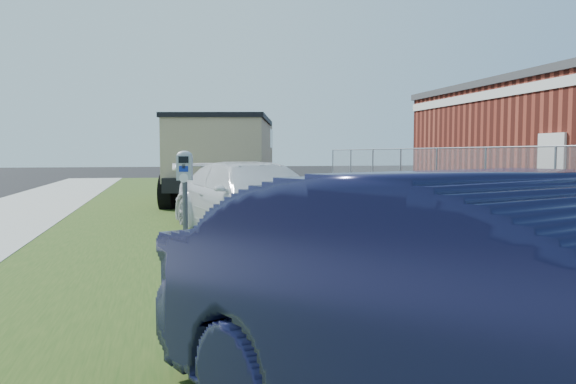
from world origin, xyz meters
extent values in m
plane|color=black|center=(0.00, 0.00, 0.00)|extent=(120.00, 120.00, 0.00)
cube|color=gray|center=(-2.60, 2.00, 0.07)|extent=(0.25, 50.00, 0.15)
cube|color=#203D10|center=(-4.20, 2.00, 0.07)|extent=(3.00, 50.00, 0.13)
plane|color=slate|center=(6.00, 7.00, 0.90)|extent=(0.00, 30.00, 30.00)
cylinder|color=gray|center=(6.00, 7.00, 1.80)|extent=(0.04, 30.00, 0.04)
cylinder|color=gray|center=(6.00, 4.00, 0.90)|extent=(0.06, 0.06, 1.80)
cylinder|color=gray|center=(6.00, 7.00, 0.90)|extent=(0.06, 0.06, 1.80)
cylinder|color=gray|center=(6.00, 10.00, 0.90)|extent=(0.06, 0.06, 1.80)
cylinder|color=gray|center=(6.00, 13.00, 0.90)|extent=(0.06, 0.06, 1.80)
cylinder|color=gray|center=(6.00, 16.00, 0.90)|extent=(0.06, 0.06, 1.80)
cylinder|color=gray|center=(6.00, 19.00, 0.90)|extent=(0.06, 0.06, 1.80)
cylinder|color=gray|center=(6.00, 22.00, 0.90)|extent=(0.06, 0.06, 1.80)
cube|color=silver|center=(7.48, 8.00, 3.60)|extent=(0.06, 14.00, 0.30)
cube|color=silver|center=(7.45, 6.00, 1.10)|extent=(0.08, 1.10, 2.20)
cylinder|color=#3F4247|center=(-3.11, -0.26, 0.70)|extent=(0.09, 0.09, 1.11)
cube|color=gray|center=(-3.11, -0.26, 1.44)|extent=(0.22, 0.18, 0.33)
ellipsoid|color=gray|center=(-3.11, -0.26, 1.60)|extent=(0.24, 0.18, 0.13)
cube|color=black|center=(-3.13, -0.33, 1.55)|extent=(0.13, 0.04, 0.09)
cube|color=navy|center=(-3.13, -0.33, 1.43)|extent=(0.12, 0.04, 0.08)
cylinder|color=silver|center=(-3.13, -0.33, 1.30)|extent=(0.12, 0.04, 0.12)
cube|color=#3F4247|center=(-3.13, -0.33, 1.46)|extent=(0.04, 0.02, 0.06)
imported|color=silver|center=(-1.66, 2.79, 0.73)|extent=(3.32, 5.41, 1.46)
imported|color=black|center=(-1.81, -5.84, 0.77)|extent=(3.39, 4.95, 1.55)
cube|color=black|center=(-1.36, 9.84, 0.80)|extent=(4.06, 7.43, 0.39)
cube|color=#94825F|center=(-0.75, 12.30, 1.71)|extent=(2.99, 2.55, 2.20)
cube|color=black|center=(-0.75, 12.30, 2.15)|extent=(3.03, 2.58, 0.66)
cube|color=#94825F|center=(-1.58, 8.99, 1.71)|extent=(3.69, 5.13, 1.76)
cube|color=black|center=(-1.58, 8.99, 2.62)|extent=(3.82, 5.26, 0.13)
cube|color=black|center=(-0.50, 13.32, 0.72)|extent=(2.61, 0.80, 0.33)
cylinder|color=black|center=(-2.01, 12.50, 0.55)|extent=(0.61, 1.15, 1.10)
cylinder|color=black|center=(0.45, 11.89, 0.55)|extent=(0.61, 1.15, 1.10)
cylinder|color=black|center=(-2.73, 9.61, 0.55)|extent=(0.61, 1.15, 1.10)
cylinder|color=black|center=(-0.27, 9.00, 0.55)|extent=(0.61, 1.15, 1.10)
cylinder|color=black|center=(-3.21, 7.69, 0.55)|extent=(0.61, 1.15, 1.10)
cylinder|color=black|center=(-0.75, 7.08, 0.55)|extent=(0.61, 1.15, 1.10)
camera|label=1|loc=(-3.45, -7.89, 1.64)|focal=35.00mm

